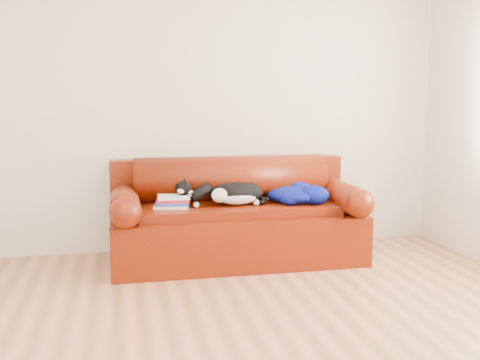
% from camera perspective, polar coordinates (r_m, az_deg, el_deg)
% --- Properties ---
extents(ground, '(4.50, 4.50, 0.00)m').
position_cam_1_polar(ground, '(3.47, 1.23, -15.14)').
color(ground, brown).
rests_on(ground, ground).
extents(room_shell, '(4.52, 4.02, 2.61)m').
position_cam_1_polar(room_shell, '(3.25, 3.44, 13.36)').
color(room_shell, beige).
rests_on(room_shell, ground).
extents(sofa_base, '(2.10, 0.90, 0.50)m').
position_cam_1_polar(sofa_base, '(4.83, -0.36, -5.44)').
color(sofa_base, '#3B0402').
rests_on(sofa_base, ground).
extents(sofa_back, '(2.10, 1.01, 0.88)m').
position_cam_1_polar(sofa_back, '(5.00, -0.93, -1.41)').
color(sofa_back, '#3B0402').
rests_on(sofa_back, ground).
extents(book_stack, '(0.31, 0.26, 0.10)m').
position_cam_1_polar(book_stack, '(4.60, -6.87, -2.21)').
color(book_stack, beige).
rests_on(book_stack, sofa_base).
extents(cat, '(0.67, 0.40, 0.24)m').
position_cam_1_polar(cat, '(4.68, -0.44, -1.44)').
color(cat, black).
rests_on(cat, sofa_base).
extents(blanket, '(0.56, 0.55, 0.17)m').
position_cam_1_polar(blanket, '(4.83, 5.77, -1.42)').
color(blanket, '#070249').
rests_on(blanket, sofa_base).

